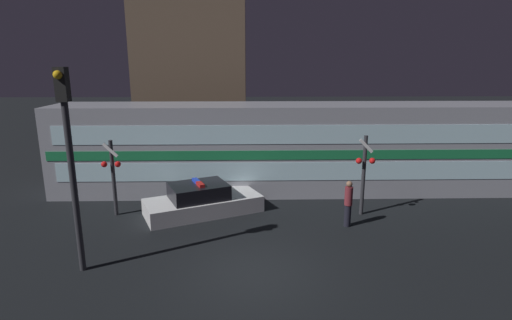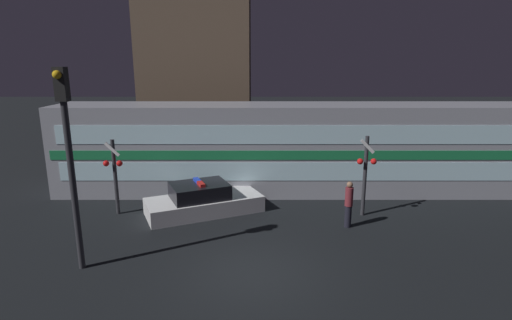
% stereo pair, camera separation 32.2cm
% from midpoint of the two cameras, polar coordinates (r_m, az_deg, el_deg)
% --- Properties ---
extents(ground_plane, '(120.00, 120.00, 0.00)m').
position_cam_midpoint_polar(ground_plane, '(12.07, -0.31, -15.73)').
color(ground_plane, black).
extents(train, '(22.72, 2.93, 4.08)m').
position_cam_midpoint_polar(train, '(18.78, 7.07, 1.70)').
color(train, gray).
rests_on(train, ground_plane).
extents(police_car, '(4.93, 3.54, 1.37)m').
position_cam_midpoint_polar(police_car, '(16.30, -7.23, -5.83)').
color(police_car, silver).
rests_on(police_car, ground_plane).
extents(pedestrian, '(0.29, 0.29, 1.75)m').
position_cam_midpoint_polar(pedestrian, '(15.11, 13.49, -6.10)').
color(pedestrian, black).
rests_on(pedestrian, ground_plane).
extents(crossing_signal_near, '(0.76, 0.34, 3.21)m').
position_cam_midpoint_polar(crossing_signal_near, '(16.12, 15.69, -1.64)').
color(crossing_signal_near, '#2D2D33').
rests_on(crossing_signal_near, ground_plane).
extents(crossing_signal_far, '(0.76, 0.34, 3.04)m').
position_cam_midpoint_polar(crossing_signal_far, '(16.57, -19.24, -1.79)').
color(crossing_signal_far, '#2D2D33').
rests_on(crossing_signal_far, ground_plane).
extents(traffic_light_corner, '(0.30, 0.46, 5.83)m').
position_cam_midpoint_polar(traffic_light_corner, '(12.11, -24.68, 1.03)').
color(traffic_light_corner, '#2D2D33').
rests_on(traffic_light_corner, ground_plane).
extents(building_left, '(6.66, 6.85, 10.63)m').
position_cam_midpoint_polar(building_left, '(27.18, -7.93, 12.37)').
color(building_left, brown).
rests_on(building_left, ground_plane).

